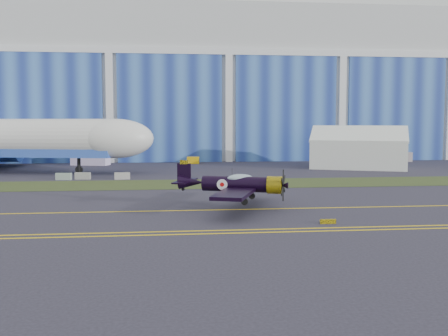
{
  "coord_description": "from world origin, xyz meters",
  "views": [
    {
      "loc": [
        10.12,
        -49.11,
        7.51
      ],
      "look_at": [
        16.1,
        4.5,
        2.76
      ],
      "focal_mm": 42.0,
      "sensor_mm": 36.0,
      "label": 1
    }
  ],
  "objects": [
    {
      "name": "edge_line_near",
      "position": [
        0.0,
        -14.5,
        0.01
      ],
      "size": [
        80.0,
        0.2,
        0.02
      ],
      "primitive_type": "cube",
      "color": "yellow",
      "rests_on": "ground"
    },
    {
      "name": "ground",
      "position": [
        0.0,
        0.0,
        0.0
      ],
      "size": [
        260.0,
        260.0,
        0.0
      ],
      "primitive_type": "plane",
      "color": "#2F2C3A",
      "rests_on": "ground"
    },
    {
      "name": "tug",
      "position": [
        15.03,
        45.19,
        0.62
      ],
      "size": [
        2.29,
        1.63,
        1.23
      ],
      "primitive_type": "cube",
      "rotation": [
        0.0,
        0.0,
        -0.15
      ],
      "color": "#E4AF0C",
      "rests_on": "ground"
    },
    {
      "name": "edge_line_far",
      "position": [
        0.0,
        -13.5,
        0.01
      ],
      "size": [
        80.0,
        0.2,
        0.02
      ],
      "primitive_type": "cube",
      "color": "yellow",
      "rests_on": "ground"
    },
    {
      "name": "gse_box",
      "position": [
        55.02,
        45.72,
        0.89
      ],
      "size": [
        3.1,
        1.85,
        1.78
      ],
      "primitive_type": "cube",
      "rotation": [
        0.0,
        0.0,
        -0.09
      ],
      "color": "#A5989D",
      "rests_on": "ground"
    },
    {
      "name": "barrier_c",
      "position": [
        4.41,
        20.22,
        0.45
      ],
      "size": [
        2.06,
        0.83,
        0.9
      ],
      "primitive_type": "cube",
      "rotation": [
        0.0,
        0.0,
        0.12
      ],
      "color": "#9B9894",
      "rests_on": "ground"
    },
    {
      "name": "warbird",
      "position": [
        16.1,
        -4.5,
        2.16
      ],
      "size": [
        14.76,
        16.14,
        3.93
      ],
      "rotation": [
        0.0,
        0.0,
        -0.34
      ],
      "color": "black",
      "rests_on": "ground"
    },
    {
      "name": "taxiway_centreline",
      "position": [
        0.0,
        -5.0,
        0.01
      ],
      "size": [
        200.0,
        0.2,
        0.02
      ],
      "primitive_type": "cube",
      "color": "yellow",
      "rests_on": "ground"
    },
    {
      "name": "hangar",
      "position": [
        0.0,
        71.79,
        14.96
      ],
      "size": [
        220.0,
        45.7,
        30.0
      ],
      "color": "silver",
      "rests_on": "ground"
    },
    {
      "name": "tent",
      "position": [
        41.64,
        33.68,
        3.48
      ],
      "size": [
        18.06,
        15.91,
        6.96
      ],
      "rotation": [
        0.0,
        0.0,
        -0.4
      ],
      "color": "white",
      "rests_on": "ground"
    },
    {
      "name": "guard_board_right",
      "position": [
        22.0,
        -12.0,
        0.17
      ],
      "size": [
        1.2,
        0.15,
        0.35
      ],
      "primitive_type": "cube",
      "color": "yellow",
      "rests_on": "ground"
    },
    {
      "name": "grass_median",
      "position": [
        0.0,
        14.0,
        0.02
      ],
      "size": [
        260.0,
        10.0,
        0.02
      ],
      "primitive_type": "cube",
      "color": "#475128",
      "rests_on": "ground"
    },
    {
      "name": "shipping_container",
      "position": [
        -2.96,
        44.0,
        1.38
      ],
      "size": [
        6.81,
        4.06,
        2.76
      ],
      "primitive_type": "cube",
      "rotation": [
        0.0,
        0.0,
        -0.25
      ],
      "color": "silver",
      "rests_on": "ground"
    },
    {
      "name": "barrier_a",
      "position": [
        -3.1,
        20.37,
        0.45
      ],
      "size": [
        2.07,
        0.88,
        0.9
      ],
      "primitive_type": "cube",
      "rotation": [
        0.0,
        0.0,
        -0.14
      ],
      "color": "#8A9F92",
      "rests_on": "ground"
    },
    {
      "name": "barrier_b",
      "position": [
        -0.73,
        20.79,
        0.45
      ],
      "size": [
        2.06,
        0.88,
        0.9
      ],
      "primitive_type": "cube",
      "rotation": [
        0.0,
        0.0,
        -0.14
      ],
      "color": "gray",
      "rests_on": "ground"
    }
  ]
}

